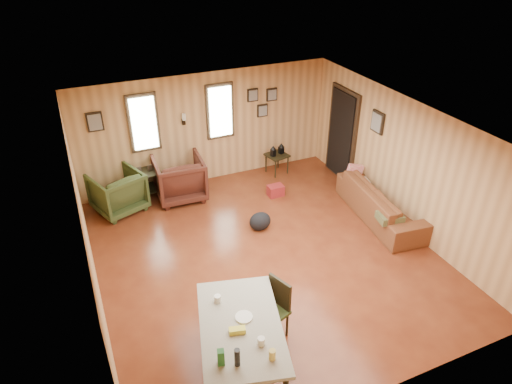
# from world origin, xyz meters

# --- Properties ---
(room) EXTENTS (5.54, 6.04, 2.44)m
(room) POSITION_xyz_m (0.17, 0.27, 1.21)
(room) COLOR brown
(room) RESTS_ON ground
(sofa) EXTENTS (0.91, 2.31, 0.88)m
(sofa) POSITION_xyz_m (2.57, 0.17, 0.44)
(sofa) COLOR brown
(sofa) RESTS_ON ground
(recliner_brown) EXTENTS (1.01, 0.96, 0.99)m
(recliner_brown) POSITION_xyz_m (-0.81, 2.45, 0.49)
(recliner_brown) COLOR #431D14
(recliner_brown) RESTS_ON ground
(recliner_green) EXTENTS (1.12, 1.09, 0.91)m
(recliner_green) POSITION_xyz_m (-2.05, 2.47, 0.46)
(recliner_green) COLOR #34421E
(recliner_green) RESTS_ON ground
(end_table) EXTENTS (0.60, 0.55, 0.72)m
(end_table) POSITION_xyz_m (-1.43, 2.77, 0.40)
(end_table) COLOR black
(end_table) RESTS_ON ground
(side_table) EXTENTS (0.52, 0.52, 0.71)m
(side_table) POSITION_xyz_m (1.50, 2.63, 0.48)
(side_table) COLOR black
(side_table) RESTS_ON ground
(cooler) EXTENTS (0.33, 0.23, 0.23)m
(cooler) POSITION_xyz_m (1.03, 1.73, 0.12)
(cooler) COLOR maroon
(cooler) RESTS_ON ground
(backpack) EXTENTS (0.43, 0.33, 0.36)m
(backpack) POSITION_xyz_m (0.23, 0.73, 0.18)
(backpack) COLOR black
(backpack) RESTS_ON ground
(sofa_pillows) EXTENTS (0.72, 1.83, 0.37)m
(sofa_pillows) POSITION_xyz_m (2.33, 0.23, 0.51)
(sofa_pillows) COLOR brown
(sofa_pillows) RESTS_ON sofa
(dining_table) EXTENTS (1.35, 1.81, 1.06)m
(dining_table) POSITION_xyz_m (-1.27, -2.04, 0.75)
(dining_table) COLOR gray
(dining_table) RESTS_ON ground
(dining_chair) EXTENTS (0.52, 0.52, 0.90)m
(dining_chair) POSITION_xyz_m (-0.62, -1.62, 0.50)
(dining_chair) COLOR #34421E
(dining_chair) RESTS_ON ground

